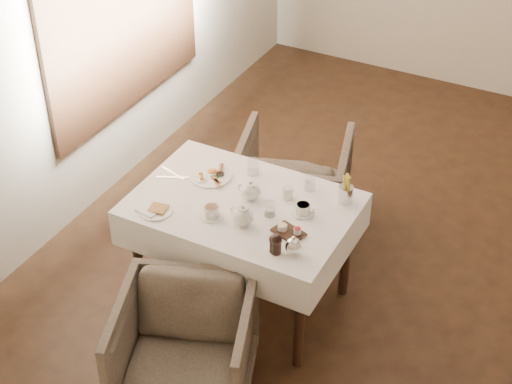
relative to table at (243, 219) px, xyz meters
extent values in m
plane|color=black|center=(0.78, 0.94, -0.64)|extent=(5.00, 5.00, 0.00)
plane|color=#C1B59B|center=(0.78, -1.56, 0.81)|extent=(4.50, 0.00, 4.50)
cube|color=black|center=(0.00, 0.00, 0.08)|extent=(1.20, 0.80, 0.04)
cube|color=white|center=(0.00, 0.00, 0.00)|extent=(1.28, 0.88, 0.23)
cylinder|color=black|center=(-0.54, 0.34, -0.29)|extent=(0.06, 0.06, 0.70)
cylinder|color=black|center=(0.54, 0.34, -0.29)|extent=(0.06, 0.06, 0.70)
cylinder|color=black|center=(-0.54, -0.34, -0.29)|extent=(0.06, 0.06, 0.70)
cylinder|color=black|center=(0.54, -0.34, -0.29)|extent=(0.06, 0.06, 0.70)
imported|color=#443A32|center=(0.08, -0.81, -0.31)|extent=(0.92, 0.93, 0.67)
imported|color=#443A32|center=(-0.06, 0.85, -0.29)|extent=(0.92, 0.94, 0.69)
cylinder|color=white|center=(-0.30, 0.14, 0.12)|extent=(0.26, 0.26, 0.01)
ellipsoid|color=orange|center=(-0.31, 0.18, 0.14)|extent=(0.06, 0.06, 0.02)
cylinder|color=brown|center=(-0.27, 0.22, 0.14)|extent=(0.06, 0.10, 0.02)
cylinder|color=black|center=(-0.25, 0.17, 0.13)|extent=(0.05, 0.05, 0.01)
cube|color=#943922|center=(-0.23, 0.10, 0.13)|extent=(0.09, 0.08, 0.01)
ellipsoid|color=#264C19|center=(-0.27, 0.14, 0.13)|extent=(0.05, 0.04, 0.02)
cylinder|color=white|center=(-0.40, -0.30, 0.12)|extent=(0.20, 0.20, 0.01)
cube|color=olive|center=(-0.39, -0.29, 0.13)|extent=(0.11, 0.11, 0.01)
cube|color=white|center=(-0.43, -0.33, 0.13)|extent=(0.15, 0.12, 0.02)
cylinder|color=white|center=(0.21, 0.17, 0.15)|extent=(0.07, 0.07, 0.07)
cylinder|color=white|center=(-0.09, -0.19, 0.12)|extent=(0.14, 0.14, 0.01)
cylinder|color=white|center=(-0.09, -0.19, 0.16)|extent=(0.11, 0.11, 0.06)
cylinder|color=#9C6C46|center=(-0.09, -0.19, 0.18)|extent=(0.08, 0.08, 0.00)
cylinder|color=white|center=(0.36, 0.07, 0.12)|extent=(0.13, 0.13, 0.01)
cylinder|color=white|center=(0.36, 0.07, 0.15)|extent=(0.09, 0.09, 0.06)
cylinder|color=#9C6C46|center=(0.36, 0.07, 0.18)|extent=(0.08, 0.08, 0.00)
cylinder|color=silver|center=(-0.09, 0.30, 0.17)|extent=(0.08, 0.08, 0.10)
cylinder|color=silver|center=(0.19, -0.03, 0.16)|extent=(0.07, 0.07, 0.09)
cylinder|color=silver|center=(0.29, 0.31, 0.16)|extent=(0.07, 0.07, 0.09)
cube|color=black|center=(0.36, -0.13, 0.12)|extent=(0.20, 0.16, 0.02)
cylinder|color=white|center=(0.32, -0.13, 0.15)|extent=(0.05, 0.05, 0.03)
cylinder|color=maroon|center=(0.41, -0.12, 0.15)|extent=(0.04, 0.04, 0.03)
cylinder|color=silver|center=(0.53, 0.29, 0.17)|extent=(0.09, 0.09, 0.10)
cube|color=silver|center=(-0.52, 0.07, 0.12)|extent=(0.20, 0.07, 0.00)
cube|color=silver|center=(-0.50, 0.03, 0.12)|extent=(0.19, 0.10, 0.00)
camera|label=1|loc=(1.77, -3.20, 2.85)|focal=55.00mm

